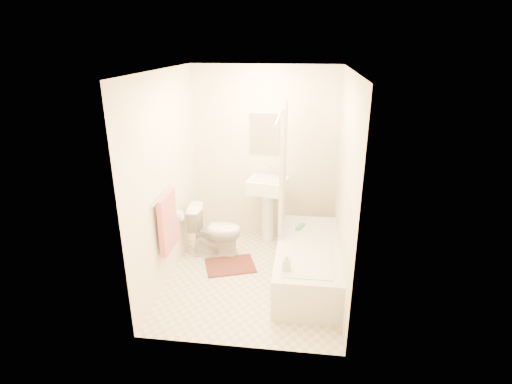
# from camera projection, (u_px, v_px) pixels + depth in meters

# --- Properties ---
(floor) EXTENTS (2.40, 2.40, 0.00)m
(floor) POSITION_uv_depth(u_px,v_px,m) (253.00, 276.00, 4.85)
(floor) COLOR beige
(floor) RESTS_ON ground
(ceiling) EXTENTS (2.40, 2.40, 0.00)m
(ceiling) POSITION_uv_depth(u_px,v_px,m) (253.00, 70.00, 3.99)
(ceiling) COLOR white
(ceiling) RESTS_ON ground
(wall_back) EXTENTS (2.00, 0.02, 2.40)m
(wall_back) POSITION_uv_depth(u_px,v_px,m) (265.00, 154.00, 5.53)
(wall_back) COLOR beige
(wall_back) RESTS_ON ground
(wall_left) EXTENTS (0.02, 2.40, 2.40)m
(wall_left) POSITION_uv_depth(u_px,v_px,m) (166.00, 179.00, 4.54)
(wall_left) COLOR beige
(wall_left) RESTS_ON ground
(wall_right) EXTENTS (0.02, 2.40, 2.40)m
(wall_right) POSITION_uv_depth(u_px,v_px,m) (345.00, 187.00, 4.30)
(wall_right) COLOR beige
(wall_right) RESTS_ON ground
(mirror) EXTENTS (0.40, 0.03, 0.55)m
(mirror) POSITION_uv_depth(u_px,v_px,m) (265.00, 133.00, 5.41)
(mirror) COLOR white
(mirror) RESTS_ON wall_back
(curtain_rod) EXTENTS (0.03, 1.70, 0.03)m
(curtain_rod) POSITION_uv_depth(u_px,v_px,m) (282.00, 110.00, 4.19)
(curtain_rod) COLOR silver
(curtain_rod) RESTS_ON wall_back
(shower_curtain) EXTENTS (0.04, 0.80, 1.55)m
(shower_curtain) POSITION_uv_depth(u_px,v_px,m) (283.00, 169.00, 4.84)
(shower_curtain) COLOR silver
(shower_curtain) RESTS_ON curtain_rod
(towel_bar) EXTENTS (0.02, 0.60, 0.02)m
(towel_bar) POSITION_uv_depth(u_px,v_px,m) (163.00, 196.00, 4.34)
(towel_bar) COLOR silver
(towel_bar) RESTS_ON wall_left
(towel) EXTENTS (0.06, 0.45, 0.66)m
(towel) POSITION_uv_depth(u_px,v_px,m) (168.00, 222.00, 4.45)
(towel) COLOR #CC7266
(towel) RESTS_ON towel_bar
(toilet_paper) EXTENTS (0.11, 0.12, 0.12)m
(toilet_paper) POSITION_uv_depth(u_px,v_px,m) (178.00, 216.00, 4.82)
(toilet_paper) COLOR white
(toilet_paper) RESTS_ON wall_left
(toilet) EXTENTS (0.71, 0.42, 0.67)m
(toilet) POSITION_uv_depth(u_px,v_px,m) (215.00, 231.00, 5.24)
(toilet) COLOR white
(toilet) RESTS_ON floor
(sink) EXTENTS (0.58, 0.50, 1.01)m
(sink) POSITION_uv_depth(u_px,v_px,m) (268.00, 208.00, 5.54)
(sink) COLOR white
(sink) RESTS_ON floor
(bathtub) EXTENTS (0.72, 1.64, 0.46)m
(bathtub) POSITION_uv_depth(u_px,v_px,m) (307.00, 263.00, 4.70)
(bathtub) COLOR silver
(bathtub) RESTS_ON floor
(bath_mat) EXTENTS (0.72, 0.63, 0.02)m
(bath_mat) POSITION_uv_depth(u_px,v_px,m) (230.00, 265.00, 5.06)
(bath_mat) COLOR #4E2A1D
(bath_mat) RESTS_ON floor
(soap_bottle) EXTENTS (0.09, 0.09, 0.19)m
(soap_bottle) POSITION_uv_depth(u_px,v_px,m) (287.00, 262.00, 4.09)
(soap_bottle) COLOR silver
(soap_bottle) RESTS_ON bathtub
(scrub_brush) EXTENTS (0.12, 0.20, 0.04)m
(scrub_brush) POSITION_uv_depth(u_px,v_px,m) (300.00, 227.00, 5.03)
(scrub_brush) COLOR #44AF64
(scrub_brush) RESTS_ON bathtub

